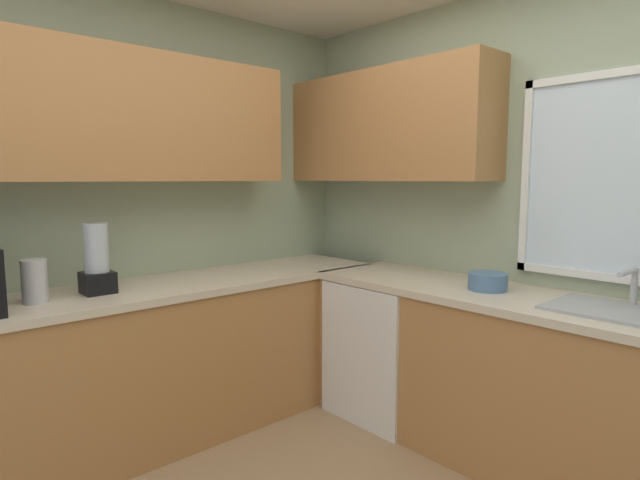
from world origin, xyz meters
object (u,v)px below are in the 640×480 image
object	(u,v)px
dishwasher	(390,347)
blender_appliance	(97,262)
bowl	(488,282)
sink_assembly	(621,310)
kettle	(35,281)

from	to	relation	value
dishwasher	blender_appliance	distance (m)	1.78
blender_appliance	bowl	bearing A→B (deg)	50.17
sink_assembly	blender_appliance	xyz separation A→B (m)	(-1.94, -1.56, 0.15)
sink_assembly	bowl	size ratio (longest dim) A/B	2.84
sink_assembly	bowl	distance (m)	0.64
dishwasher	blender_appliance	size ratio (longest dim) A/B	2.32
blender_appliance	dishwasher	bearing A→B (deg)	66.62
kettle	blender_appliance	bearing A→B (deg)	93.89
dishwasher	kettle	world-z (taller)	kettle
kettle	blender_appliance	distance (m)	0.30
dishwasher	bowl	world-z (taller)	bowl
dishwasher	kettle	bearing A→B (deg)	-109.37
kettle	bowl	world-z (taller)	kettle
sink_assembly	bowl	xyz separation A→B (m)	(-0.64, -0.01, 0.03)
bowl	blender_appliance	distance (m)	2.03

